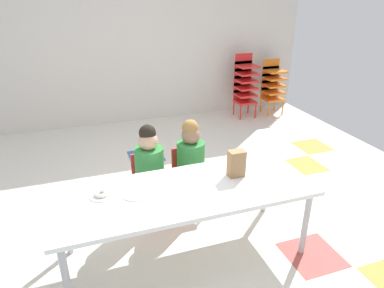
# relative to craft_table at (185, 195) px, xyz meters

# --- Properties ---
(ground_plane) EXTENTS (6.08, 5.60, 0.02)m
(ground_plane) POSITION_rel_craft_table_xyz_m (0.06, 0.53, -0.57)
(ground_plane) COLOR silver
(back_wall) EXTENTS (6.08, 0.10, 2.72)m
(back_wall) POSITION_rel_craft_table_xyz_m (0.06, 3.33, 0.81)
(back_wall) COLOR beige
(back_wall) RESTS_ON ground_plane
(craft_table) EXTENTS (1.96, 0.74, 0.60)m
(craft_table) POSITION_rel_craft_table_xyz_m (0.00, 0.00, 0.00)
(craft_table) COLOR white
(craft_table) RESTS_ON ground_plane
(seated_child_near_camera) EXTENTS (0.32, 0.32, 0.92)m
(seated_child_near_camera) POSITION_rel_craft_table_xyz_m (-0.15, 0.60, -0.00)
(seated_child_near_camera) COLOR red
(seated_child_near_camera) RESTS_ON ground_plane
(seated_child_middle_seat) EXTENTS (0.32, 0.31, 0.92)m
(seated_child_middle_seat) POSITION_rel_craft_table_xyz_m (0.24, 0.60, -0.00)
(seated_child_middle_seat) COLOR red
(seated_child_middle_seat) RESTS_ON ground_plane
(kid_chair_red_stack) EXTENTS (0.32, 0.30, 1.04)m
(kid_chair_red_stack) POSITION_rel_craft_table_xyz_m (1.99, 2.90, 0.02)
(kid_chair_red_stack) COLOR red
(kid_chair_red_stack) RESTS_ON ground_plane
(kid_chair_orange_stack) EXTENTS (0.32, 0.30, 0.92)m
(kid_chair_orange_stack) POSITION_rel_craft_table_xyz_m (2.52, 2.90, -0.04)
(kid_chair_orange_stack) COLOR orange
(kid_chair_orange_stack) RESTS_ON ground_plane
(paper_bag_brown) EXTENTS (0.13, 0.09, 0.22)m
(paper_bag_brown) POSITION_rel_craft_table_xyz_m (0.45, 0.07, 0.16)
(paper_bag_brown) COLOR #9E754C
(paper_bag_brown) RESTS_ON craft_table
(paper_plate_near_edge) EXTENTS (0.18, 0.18, 0.01)m
(paper_plate_near_edge) POSITION_rel_craft_table_xyz_m (-0.61, 0.12, 0.05)
(paper_plate_near_edge) COLOR white
(paper_plate_near_edge) RESTS_ON craft_table
(paper_plate_center_table) EXTENTS (0.18, 0.18, 0.01)m
(paper_plate_center_table) POSITION_rel_craft_table_xyz_m (-0.37, 0.05, 0.05)
(paper_plate_center_table) COLOR white
(paper_plate_center_table) RESTS_ON craft_table
(donut_powdered_on_plate) EXTENTS (0.11, 0.11, 0.03)m
(donut_powdered_on_plate) POSITION_rel_craft_table_xyz_m (-0.61, 0.12, 0.07)
(donut_powdered_on_plate) COLOR white
(donut_powdered_on_plate) RESTS_ON craft_table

